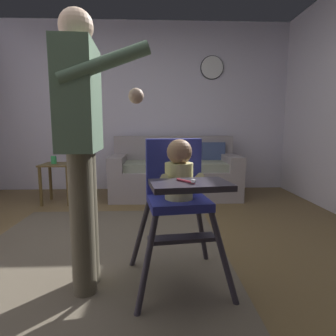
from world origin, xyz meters
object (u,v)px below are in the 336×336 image
(side_table, at_px, (58,174))
(wall_clock, at_px, (212,68))
(couch, at_px, (175,173))
(sippy_cup, at_px, (54,160))
(adult_standing, at_px, (82,138))
(high_chair, at_px, (178,185))

(side_table, bearing_deg, wall_clock, 20.47)
(couch, xyz_separation_m, sippy_cup, (-1.61, -0.33, 0.24))
(couch, xyz_separation_m, side_table, (-1.56, -0.33, 0.05))
(wall_clock, bearing_deg, couch, -141.55)
(adult_standing, relative_size, sippy_cup, 16.35)
(couch, bearing_deg, high_chair, -3.26)
(side_table, bearing_deg, sippy_cup, 180.00)
(sippy_cup, bearing_deg, wall_clock, 20.06)
(adult_standing, bearing_deg, side_table, 110.03)
(adult_standing, xyz_separation_m, wall_clock, (1.30, 2.85, 0.98))
(high_chair, height_order, wall_clock, wall_clock)
(adult_standing, distance_m, wall_clock, 3.28)
(sippy_cup, distance_m, wall_clock, 2.70)
(couch, height_order, sippy_cup, couch)
(sippy_cup, xyz_separation_m, wall_clock, (2.21, 0.81, 1.34))
(high_chair, xyz_separation_m, adult_standing, (-0.56, -0.03, 0.29))
(sippy_cup, bearing_deg, adult_standing, -66.05)
(side_table, bearing_deg, adult_standing, -67.20)
(side_table, bearing_deg, high_chair, -54.78)
(high_chair, distance_m, adult_standing, 0.63)
(high_chair, xyz_separation_m, side_table, (-1.42, 2.02, -0.26))
(sippy_cup, relative_size, wall_clock, 0.28)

